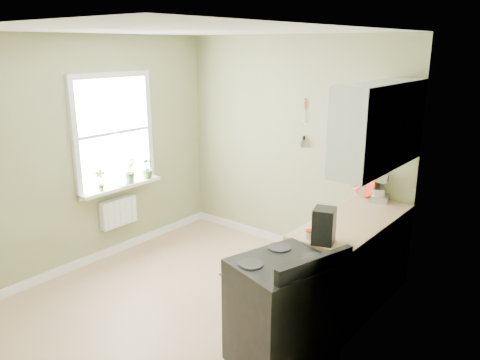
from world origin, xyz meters
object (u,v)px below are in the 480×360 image
Objects in this scene: kettle at (364,189)px; coffee_maker at (324,227)px; stove at (282,312)px; stand_mixer at (382,187)px.

kettle is 1.45m from coffee_maker.
stand_mixer is at bearing 90.80° from stove.
coffee_maker is (0.04, 0.56, 0.59)m from stove.
stand_mixer reaches higher than kettle.
coffee_maker is at bearing 85.43° from stove.
kettle is (-0.20, -0.02, -0.06)m from stand_mixer.
stand_mixer is at bearing 5.17° from kettle.
kettle is at bearing -174.83° from stand_mixer.
coffee_maker is (0.07, -1.44, -0.00)m from stand_mixer.
stove is 0.81m from coffee_maker.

